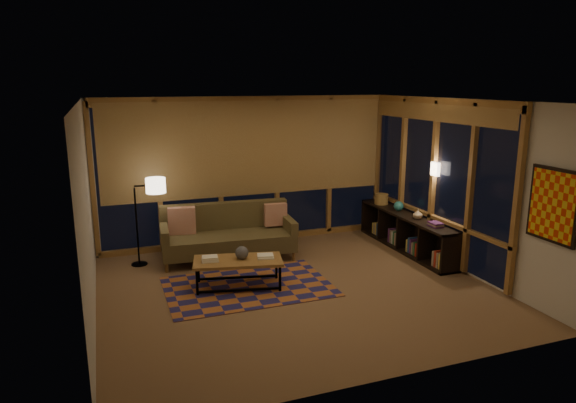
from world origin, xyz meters
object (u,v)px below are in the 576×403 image
object	(u,v)px
coffee_table	(238,273)
floor_lamp	(137,222)
sofa	(228,233)
bookshelf	(406,232)

from	to	relation	value
coffee_table	floor_lamp	distance (m)	2.04
sofa	bookshelf	size ratio (longest dim) A/B	0.84
bookshelf	floor_lamp	bearing A→B (deg)	169.49
sofa	coffee_table	size ratio (longest dim) A/B	1.72
bookshelf	coffee_table	bearing A→B (deg)	-168.81
sofa	coffee_table	world-z (taller)	sofa
floor_lamp	bookshelf	world-z (taller)	floor_lamp
floor_lamp	sofa	bearing A→B (deg)	1.20
coffee_table	floor_lamp	world-z (taller)	floor_lamp
sofa	floor_lamp	distance (m)	1.50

